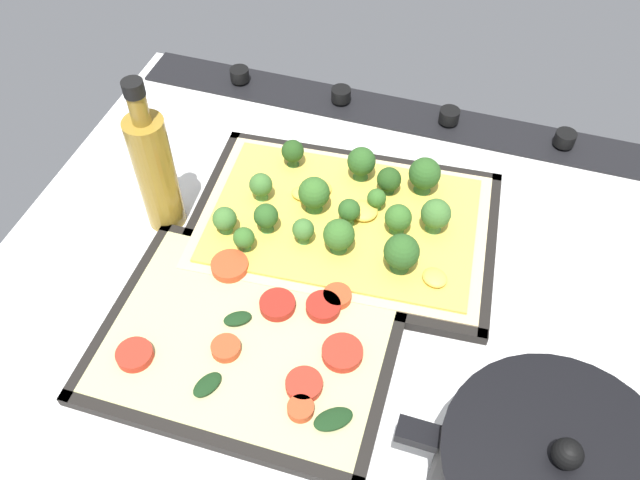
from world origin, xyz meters
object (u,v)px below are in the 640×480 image
at_px(baking_tray_back, 249,341).
at_px(oil_bottle, 155,170).
at_px(veggie_pizza_back, 253,337).
at_px(broccoli_pizza, 347,216).
at_px(baking_tray_front, 343,227).

relative_size(baking_tray_back, oil_bottle, 1.52).
relative_size(baking_tray_back, veggie_pizza_back, 1.09).
height_order(broccoli_pizza, baking_tray_back, broccoli_pizza).
height_order(baking_tray_back, veggie_pizza_back, veggie_pizza_back).
distance_m(broccoli_pizza, veggie_pizza_back, 0.19).
height_order(veggie_pizza_back, oil_bottle, oil_bottle).
bearing_deg(baking_tray_back, veggie_pizza_back, -160.71).
relative_size(broccoli_pizza, oil_bottle, 1.73).
bearing_deg(oil_bottle, veggie_pizza_back, 141.20).
distance_m(baking_tray_front, baking_tray_back, 0.19).
xyz_separation_m(broccoli_pizza, veggie_pizza_back, (0.05, 0.18, -0.01)).
relative_size(baking_tray_front, veggie_pizza_back, 1.33).
relative_size(broccoli_pizza, baking_tray_back, 1.14).
relative_size(broccoli_pizza, veggie_pizza_back, 1.24).
bearing_deg(baking_tray_front, baking_tray_back, 74.82).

